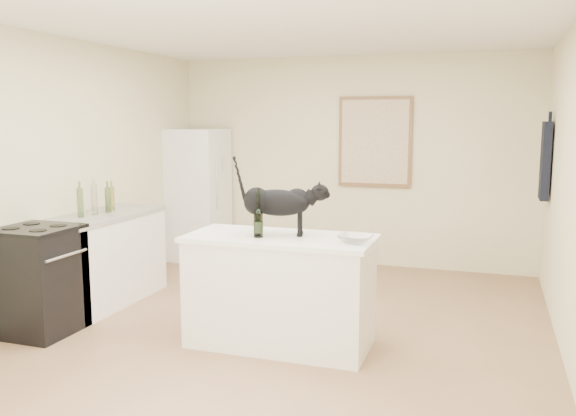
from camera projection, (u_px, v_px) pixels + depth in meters
The scene contains 19 objects.
floor at pixel (277, 334), 5.10m from camera, with size 5.50×5.50×0.00m, color #96714F.
ceiling at pixel (276, 20), 4.72m from camera, with size 5.50×5.50×0.00m, color white.
wall_back at pixel (351, 161), 7.48m from camera, with size 4.50×4.50×0.00m, color beige.
wall_front at pixel (38, 252), 2.33m from camera, with size 4.50×4.50×0.00m, color beige.
wall_left at pixel (52, 175), 5.62m from camera, with size 5.50×5.50×0.00m, color beige.
island_base at pixel (280, 293), 4.81m from camera, with size 1.44×0.67×0.86m, color white.
island_top at pixel (280, 238), 4.75m from camera, with size 1.50×0.70×0.04m, color white.
left_cabinets at pixel (103, 260), 5.94m from camera, with size 0.60×1.40×0.86m, color white.
left_countertop at pixel (101, 216), 5.87m from camera, with size 0.62×1.44×0.04m, color gray.
stove at pixel (38, 281), 5.09m from camera, with size 0.60×0.60×0.90m, color black.
fridge at pixel (198, 195), 7.80m from camera, with size 0.68×0.68×1.70m, color white.
artwork_frame at pixel (375, 142), 7.32m from camera, with size 0.90×0.03×1.10m, color brown.
artwork_canvas at pixel (375, 142), 7.31m from camera, with size 0.82×0.00×1.02m, color beige.
hanging_garment at pixel (545, 161), 6.12m from camera, with size 0.08×0.34×0.80m, color black.
black_cat at pixel (278, 206), 4.75m from camera, with size 0.67×0.20×0.47m, color black, non-canonical shape.
wine_bottle at pixel (258, 216), 4.67m from camera, with size 0.07×0.07×0.34m, color #316227.
glass_bowl at pixel (356, 239), 4.46m from camera, with size 0.26×0.26×0.06m, color white.
fridge_paper at pixel (224, 163), 7.72m from camera, with size 0.01×0.14×0.18m, color silver.
counter_bottle_cluster at pixel (98, 200), 5.85m from camera, with size 0.12×0.53×0.30m.
Camera 1 is at (1.66, -4.59, 1.81)m, focal length 37.26 mm.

